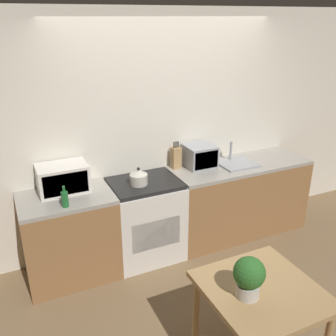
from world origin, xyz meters
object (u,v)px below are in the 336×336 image
(stove_range, at_px, (145,219))
(kettle, at_px, (139,177))
(microwave, at_px, (63,178))
(bottle, at_px, (65,199))
(dining_table, at_px, (261,301))
(toaster_oven, at_px, (200,156))

(stove_range, xyz_separation_m, kettle, (-0.07, -0.04, 0.53))
(kettle, height_order, microwave, microwave)
(microwave, xyz_separation_m, bottle, (-0.05, -0.34, -0.06))
(microwave, bearing_deg, dining_table, -62.37)
(kettle, relative_size, dining_table, 0.24)
(kettle, xyz_separation_m, microwave, (-0.73, 0.16, 0.06))
(stove_range, relative_size, kettle, 4.83)
(microwave, relative_size, toaster_oven, 1.45)
(dining_table, bearing_deg, microwave, 117.63)
(stove_range, height_order, microwave, microwave)
(toaster_oven, bearing_deg, kettle, -168.38)
(stove_range, xyz_separation_m, microwave, (-0.80, 0.13, 0.59))
(toaster_oven, bearing_deg, microwave, -179.90)
(stove_range, bearing_deg, microwave, 170.95)
(kettle, distance_m, dining_table, 1.74)
(kettle, bearing_deg, toaster_oven, 11.62)
(kettle, bearing_deg, dining_table, -81.67)
(bottle, bearing_deg, stove_range, 13.75)
(toaster_oven, bearing_deg, dining_table, -106.68)
(stove_range, distance_m, bottle, 1.02)
(bottle, bearing_deg, kettle, 12.51)
(microwave, bearing_deg, bottle, -98.58)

